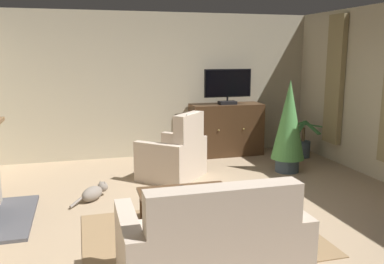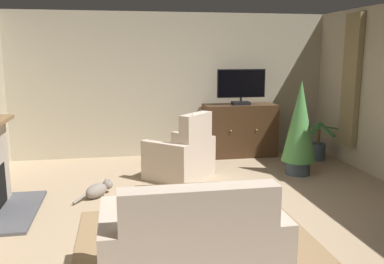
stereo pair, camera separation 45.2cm
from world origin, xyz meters
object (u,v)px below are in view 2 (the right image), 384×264
armchair_by_fireplace (182,157)px  cat (98,190)px  sofa_floral (193,250)px  potted_plant_small_fern_corner (318,148)px  potted_plant_on_hearth_side (300,125)px  tv_cabinet (239,131)px  television (241,86)px  tv_remote (174,187)px  coffee_table (181,193)px

armchair_by_fireplace → cat: 1.49m
sofa_floral → potted_plant_small_fern_corner: sofa_floral is taller
potted_plant_on_hearth_side → potted_plant_small_fern_corner: (0.76, 0.80, -0.61)m
sofa_floral → potted_plant_small_fern_corner: bearing=51.0°
armchair_by_fireplace → cat: armchair_by_fireplace is taller
cat → tv_cabinet: bearing=36.5°
potted_plant_on_hearth_side → cat: size_ratio=2.94×
tv_cabinet → armchair_by_fireplace: (-1.32, -1.23, -0.14)m
television → tv_remote: 3.46m
tv_remote → potted_plant_on_hearth_side: size_ratio=0.11×
tv_remote → cat: tv_remote is taller
television → potted_plant_small_fern_corner: (1.35, -0.54, -1.14)m
tv_cabinet → potted_plant_small_fern_corner: tv_cabinet is taller
tv_remote → cat: bearing=121.6°
tv_remote → potted_plant_small_fern_corner: size_ratio=0.22×
sofa_floral → armchair_by_fireplace: size_ratio=1.23×
tv_cabinet → coffee_table: tv_cabinet is taller
sofa_floral → cat: size_ratio=2.89×
potted_plant_on_hearth_side → coffee_table: bearing=-143.9°
sofa_floral → armchair_by_fireplace: bearing=82.7°
tv_cabinet → cat: size_ratio=2.63×
tv_remote → potted_plant_small_fern_corner: bearing=26.3°
television → armchair_by_fireplace: size_ratio=0.75×
television → potted_plant_small_fern_corner: size_ratio=1.22×
potted_plant_small_fern_corner → coffee_table: bearing=-140.9°
television → sofa_floral: size_ratio=0.61×
armchair_by_fireplace → potted_plant_small_fern_corner: 2.75m
potted_plant_on_hearth_side → sofa_floral: bearing=-127.7°
coffee_table → cat: 1.48m
armchair_by_fireplace → potted_plant_on_hearth_side: size_ratio=0.80×
coffee_table → potted_plant_on_hearth_side: (2.20, 1.61, 0.47)m
coffee_table → tv_remote: 0.11m
sofa_floral → armchair_by_fireplace: (0.40, 3.14, 0.00)m
sofa_floral → potted_plant_on_hearth_side: 3.81m
tv_cabinet → cat: 3.27m
television → coffee_table: size_ratio=0.87×
television → potted_plant_on_hearth_side: 1.56m
armchair_by_fireplace → potted_plant_small_fern_corner: bearing=13.6°
tv_remote → potted_plant_small_fern_corner: (3.03, 2.34, -0.20)m
coffee_table → tv_cabinet: bearing=61.8°
armchair_by_fireplace → potted_plant_small_fern_corner: (2.67, 0.64, -0.12)m
tv_cabinet → sofa_floral: (-1.72, -4.37, -0.14)m
tv_cabinet → potted_plant_on_hearth_side: 1.55m
television → cat: (-2.61, -1.88, -1.26)m
potted_plant_small_fern_corner → cat: size_ratio=1.44×
tv_cabinet → armchair_by_fireplace: armchair_by_fireplace is taller
potted_plant_on_hearth_side → cat: potted_plant_on_hearth_side is taller
sofa_floral → potted_plant_small_fern_corner: (3.07, 3.78, -0.12)m
coffee_table → potted_plant_small_fern_corner: potted_plant_small_fern_corner is taller
television → tv_remote: size_ratio=5.44×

